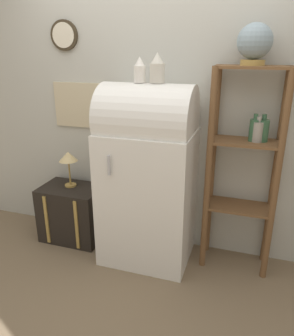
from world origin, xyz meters
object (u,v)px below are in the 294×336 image
object	(u,v)px
refrigerator	(148,174)
vase_left	(140,71)
globe	(255,43)
desk_lamp	(68,159)
suitcase_trunk	(73,213)
vase_center	(157,69)

from	to	relation	value
refrigerator	vase_left	world-z (taller)	vase_left
globe	desk_lamp	world-z (taller)	globe
globe	vase_left	distance (m)	0.85
refrigerator	vase_left	bearing A→B (deg)	-172.55
desk_lamp	refrigerator	bearing A→B (deg)	-6.33
refrigerator	suitcase_trunk	distance (m)	0.95
vase_left	vase_center	xyz separation A→B (m)	(0.13, 0.02, 0.01)
globe	suitcase_trunk	bearing A→B (deg)	-177.19
suitcase_trunk	desk_lamp	world-z (taller)	desk_lamp
refrigerator	vase_center	world-z (taller)	vase_center
globe	desk_lamp	size ratio (longest dim) A/B	0.83
desk_lamp	suitcase_trunk	bearing A→B (deg)	-62.92
refrigerator	desk_lamp	world-z (taller)	refrigerator
vase_center	desk_lamp	size ratio (longest dim) A/B	0.64
vase_center	desk_lamp	world-z (taller)	vase_center
globe	refrigerator	bearing A→B (deg)	-170.11
refrigerator	suitcase_trunk	world-z (taller)	refrigerator
globe	desk_lamp	xyz separation A→B (m)	(-1.56, -0.04, -1.01)
globe	vase_left	size ratio (longest dim) A/B	1.51
refrigerator	desk_lamp	distance (m)	0.82
refrigerator	globe	bearing A→B (deg)	9.89
suitcase_trunk	desk_lamp	distance (m)	0.55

